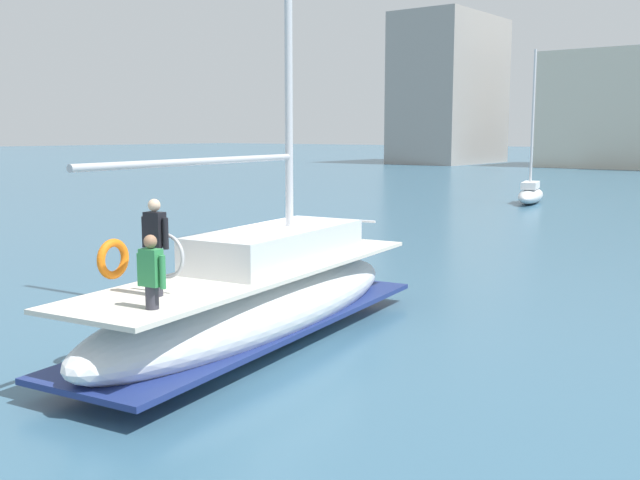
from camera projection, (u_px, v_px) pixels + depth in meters
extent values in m
plane|color=#38607A|center=(246.00, 316.00, 16.78)|extent=(400.00, 400.00, 0.00)
ellipsoid|color=silver|center=(258.00, 307.00, 14.60)|extent=(3.75, 9.84, 1.40)
cube|color=navy|center=(258.00, 323.00, 14.64)|extent=(3.75, 9.66, 0.10)
cube|color=beige|center=(257.00, 270.00, 14.49)|extent=(3.49, 9.34, 0.08)
cube|color=silver|center=(277.00, 245.00, 15.06)|extent=(2.28, 4.52, 0.70)
cylinder|color=#B7B7BC|center=(201.00, 161.00, 12.73)|extent=(0.94, 5.72, 0.12)
cylinder|color=silver|center=(359.00, 221.00, 18.23)|extent=(0.90, 0.19, 0.06)
torus|color=orange|center=(113.00, 259.00, 12.71)|extent=(0.24, 0.71, 0.70)
cylinder|color=#33333D|center=(156.00, 272.00, 11.94)|extent=(0.20, 0.20, 0.80)
cube|color=black|center=(155.00, 230.00, 11.85)|extent=(0.35, 0.24, 0.56)
sphere|color=beige|center=(154.00, 205.00, 11.79)|extent=(0.20, 0.20, 0.20)
cylinder|color=black|center=(145.00, 232.00, 11.96)|extent=(0.09, 0.09, 0.50)
cylinder|color=black|center=(166.00, 234.00, 11.75)|extent=(0.09, 0.09, 0.50)
cylinder|color=#33333D|center=(152.00, 297.00, 11.09)|extent=(0.20, 0.20, 0.35)
cube|color=#338C4C|center=(151.00, 267.00, 11.02)|extent=(0.35, 0.24, 0.56)
sphere|color=#9E7051|center=(150.00, 241.00, 10.97)|extent=(0.20, 0.20, 0.20)
cylinder|color=#338C4C|center=(140.00, 269.00, 11.14)|extent=(0.09, 0.09, 0.50)
cylinder|color=#338C4C|center=(163.00, 272.00, 10.92)|extent=(0.09, 0.09, 0.50)
torus|color=silver|center=(166.00, 256.00, 12.12)|extent=(0.76, 0.17, 0.76)
ellipsoid|color=silver|center=(531.00, 196.00, 43.48)|extent=(2.58, 5.51, 0.87)
cube|color=silver|center=(530.00, 185.00, 43.14)|extent=(1.34, 2.28, 0.40)
cylinder|color=silver|center=(533.00, 120.00, 42.48)|extent=(0.13, 0.13, 7.88)
cube|color=gray|center=(450.00, 90.00, 99.69)|extent=(9.80, 16.82, 19.36)
cube|color=beige|center=(615.00, 110.00, 89.37)|extent=(13.88, 15.16, 13.45)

